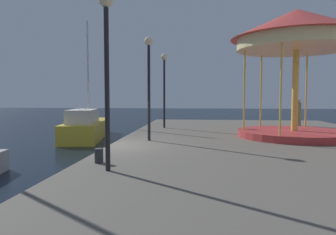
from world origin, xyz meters
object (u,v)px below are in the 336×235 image
sailboat_yellow (87,127)px  carousel (297,42)px  person_far_corner (298,113)px  lamp_post_mid_promenade (149,70)px  lamp_post_near_edge (106,50)px  bollard_south (99,156)px  lamp_post_far_end (164,77)px

sailboat_yellow → carousel: (11.29, -4.38, 4.34)m
person_far_corner → lamp_post_mid_promenade: bearing=-138.2°
sailboat_yellow → lamp_post_near_edge: bearing=-67.5°
carousel → bollard_south: carousel is taller
lamp_post_far_end → bollard_south: 10.35m
lamp_post_far_end → carousel: bearing=-30.5°
carousel → lamp_post_near_edge: bearing=-132.7°
carousel → lamp_post_far_end: (-6.32, 3.72, -1.31)m
lamp_post_far_end → person_far_corner: size_ratio=2.54×
carousel → person_far_corner: (1.93, 5.75, -3.48)m
sailboat_yellow → person_far_corner: bearing=5.9°
lamp_post_near_edge → lamp_post_mid_promenade: size_ratio=1.01×
lamp_post_near_edge → person_far_corner: 15.53m
carousel → person_far_corner: bearing=71.4°
carousel → lamp_post_near_edge: carousel is taller
carousel → person_far_corner: carousel is taller
sailboat_yellow → carousel: sailboat_yellow is taller
sailboat_yellow → lamp_post_near_edge: (4.75, -11.47, 3.02)m
sailboat_yellow → lamp_post_far_end: bearing=-7.5°
lamp_post_near_edge → lamp_post_mid_promenade: lamp_post_near_edge is taller
lamp_post_mid_promenade → sailboat_yellow: bearing=129.1°
sailboat_yellow → lamp_post_mid_promenade: (4.92, -6.06, 3.00)m
lamp_post_near_edge → sailboat_yellow: bearing=112.5°
lamp_post_far_end → bollard_south: size_ratio=10.84×
sailboat_yellow → person_far_corner: 13.32m
sailboat_yellow → carousel: size_ratio=1.29×
bollard_south → sailboat_yellow: bearing=111.8°
sailboat_yellow → lamp_post_near_edge: 12.77m
lamp_post_far_end → person_far_corner: 8.77m
carousel → bollard_south: 10.26m
sailboat_yellow → bollard_south: 11.43m
sailboat_yellow → lamp_post_mid_promenade: size_ratio=1.74×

